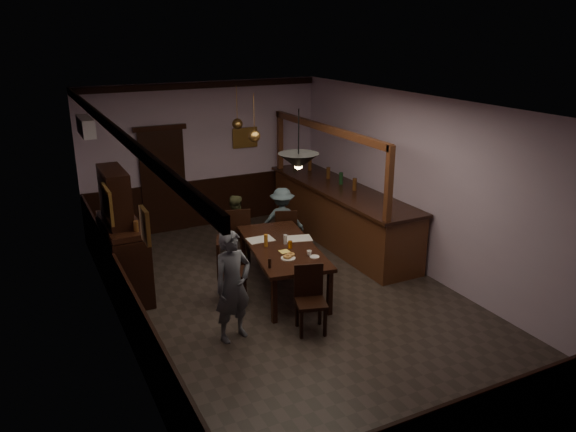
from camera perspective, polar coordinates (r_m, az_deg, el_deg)
room at (r=8.18m, az=0.42°, el=0.70°), size 5.01×8.01×3.01m
dining_table at (r=8.89m, az=-0.58°, el=-3.40°), size 1.36×2.34×0.75m
chair_far_left at (r=9.98m, az=-5.14°, el=-1.70°), size 0.55×0.55×1.03m
chair_far_right at (r=10.21m, az=-0.24°, el=-1.51°), size 0.51×0.51×0.91m
chair_near at (r=7.81m, az=2.25°, el=-8.07°), size 0.51×0.51×0.94m
chair_side at (r=8.57m, az=-6.25°, el=-5.27°), size 0.57×0.57×1.02m
person_standing at (r=7.51m, az=-5.64°, el=-7.07°), size 0.64×0.50×1.55m
person_seated_left at (r=10.23m, az=-5.43°, el=-1.04°), size 0.70×0.64×1.17m
person_seated_right at (r=10.42m, az=-0.59°, el=-0.40°), size 0.92×0.77×1.23m
newspaper_left at (r=9.10m, az=-2.81°, el=-2.40°), size 0.43×0.31×0.01m
newspaper_right at (r=9.14m, az=1.07°, el=-2.29°), size 0.49×0.40×0.01m
napkin at (r=8.62m, az=-0.35°, el=-3.62°), size 0.17×0.17×0.00m
saucer at (r=8.43m, az=2.71°, el=-4.15°), size 0.15×0.15×0.01m
coffee_cup at (r=8.45m, az=2.17°, el=-3.77°), size 0.09×0.09×0.07m
pastry_plate at (r=8.37m, az=0.01°, el=-4.31°), size 0.22×0.22×0.01m
pastry_ring_a at (r=8.35m, az=-0.07°, el=-4.15°), size 0.13×0.13×0.04m
pastry_ring_b at (r=8.43m, az=0.27°, el=-3.93°), size 0.13×0.13×0.04m
soda_can at (r=8.73m, az=0.22°, el=-2.93°), size 0.07×0.07×0.12m
beer_glass at (r=8.79m, az=-2.26°, el=-2.50°), size 0.06×0.06×0.20m
water_glass at (r=8.90m, az=-0.27°, el=-2.39°), size 0.06×0.06×0.15m
pepper_mill at (r=8.04m, az=-1.88°, el=-4.82°), size 0.04×0.04×0.14m
sideboard at (r=9.10m, az=-16.47°, el=-2.82°), size 0.55×1.53×2.02m
bar_counter at (r=10.92m, az=5.35°, el=0.29°), size 0.97×4.16×2.33m
door_back at (r=11.59m, az=-12.55°, el=3.37°), size 0.90×0.06×2.10m
ac_unit at (r=10.03m, az=-19.85°, el=8.56°), size 0.20×0.85×0.30m
picture_left_small at (r=5.76m, az=-14.32°, el=-0.97°), size 0.04×0.28×0.36m
picture_left_large at (r=8.15m, az=-17.86°, el=1.17°), size 0.04×0.62×0.48m
picture_back at (r=11.97m, az=-4.39°, el=7.94°), size 0.55×0.04×0.42m
pendant_iron at (r=7.67m, az=1.07°, el=5.57°), size 0.56×0.56×0.82m
pendant_brass_mid at (r=9.42m, az=-3.44°, el=8.09°), size 0.20×0.20×0.81m
pendant_brass_far at (r=10.65m, az=-5.17°, el=9.29°), size 0.20×0.20×0.81m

